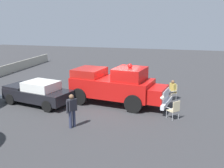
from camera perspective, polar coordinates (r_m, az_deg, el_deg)
The scene contains 8 objects.
ground_plane at distance 16.68m, azimuth 0.93°, elevation -4.32°, with size 60.00×60.00×0.00m, color #333335.
vintage_fire_truck at distance 16.44m, azimuth 0.75°, elevation -0.24°, with size 3.17×6.22×2.59m.
classic_hot_rod at distance 17.15m, azimuth -15.48°, elevation -1.71°, with size 2.78×4.66×1.46m.
lawn_chair_near_truck at distance 17.93m, azimuth 12.73°, elevation -1.38°, with size 0.69×0.69×1.02m.
lawn_chair_spare at distance 14.51m, azimuth 13.05°, elevation -5.09°, with size 0.69×0.69×1.02m.
spectator_seated at distance 17.81m, azimuth 12.44°, elevation -1.11°, with size 0.64×0.64×1.29m.
spectator_standing at distance 13.15m, azimuth -8.48°, elevation -5.14°, with size 0.61×0.43×1.68m.
background_fence at distance 28.50m, azimuth -19.12°, elevation 3.57°, with size 11.96×0.12×0.90m.
Camera 1 is at (15.38, 3.72, 5.26)m, focal length 43.34 mm.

